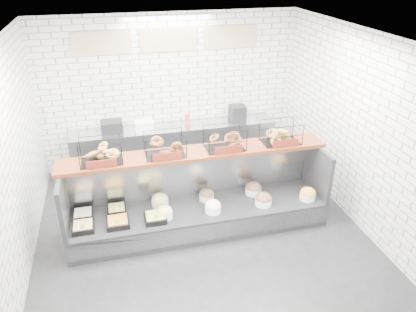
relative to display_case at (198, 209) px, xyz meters
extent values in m
plane|color=black|center=(0.01, -0.34, -0.33)|extent=(5.50, 5.50, 0.00)
cube|color=white|center=(0.01, 2.41, 1.17)|extent=(5.00, 0.02, 3.00)
cube|color=white|center=(-2.49, -0.34, 1.17)|extent=(0.02, 5.50, 3.00)
cube|color=white|center=(2.51, -0.34, 1.17)|extent=(0.02, 5.50, 3.00)
cube|color=white|center=(0.01, -0.34, 2.67)|extent=(5.00, 5.50, 0.02)
cube|color=beige|center=(-1.19, 2.38, 2.17)|extent=(1.05, 0.03, 0.42)
cube|color=beige|center=(0.01, 2.38, 2.17)|extent=(1.05, 0.03, 0.42)
cube|color=beige|center=(1.21, 2.38, 2.17)|extent=(1.05, 0.03, 0.42)
cube|color=black|center=(0.01, -0.04, -0.13)|extent=(4.00, 0.90, 0.40)
cube|color=#93969B|center=(0.01, -0.48, -0.11)|extent=(4.00, 0.03, 0.28)
cube|color=#93969B|center=(0.01, 0.37, 0.47)|extent=(4.00, 0.08, 0.80)
cube|color=black|center=(-1.96, -0.04, 0.47)|extent=(0.06, 0.90, 0.80)
cube|color=black|center=(1.98, -0.04, 0.47)|extent=(0.06, 0.90, 0.80)
cube|color=black|center=(-1.74, -0.20, 0.11)|extent=(0.30, 0.30, 0.08)
cube|color=#DCBC70|center=(-1.74, -0.20, 0.15)|extent=(0.26, 0.26, 0.04)
cube|color=#FDE058|center=(-1.74, -0.31, 0.20)|extent=(0.06, 0.01, 0.08)
cube|color=black|center=(-1.74, 0.12, 0.11)|extent=(0.29, 0.29, 0.08)
cube|color=silver|center=(-1.74, 0.12, 0.15)|extent=(0.25, 0.25, 0.04)
cube|color=#FDE058|center=(-1.74, 0.01, 0.20)|extent=(0.06, 0.01, 0.08)
cube|color=black|center=(-1.25, -0.21, 0.11)|extent=(0.32, 0.32, 0.08)
cube|color=orange|center=(-1.25, -0.21, 0.15)|extent=(0.27, 0.27, 0.04)
cube|color=#FDE058|center=(-1.25, -0.32, 0.20)|extent=(0.06, 0.01, 0.08)
cube|color=black|center=(-1.25, 0.12, 0.11)|extent=(0.28, 0.28, 0.08)
cube|color=#D2C96B|center=(-1.25, 0.12, 0.15)|extent=(0.24, 0.24, 0.04)
cube|color=#FDE058|center=(-1.25, 0.03, 0.20)|extent=(0.06, 0.01, 0.08)
cube|color=black|center=(-0.70, -0.23, 0.11)|extent=(0.32, 0.32, 0.08)
cube|color=#CBC767|center=(-0.70, -0.23, 0.15)|extent=(0.27, 0.27, 0.04)
cube|color=#FDE058|center=(-0.70, -0.34, 0.20)|extent=(0.06, 0.01, 0.08)
cylinder|color=white|center=(-0.56, -0.20, 0.13)|extent=(0.24, 0.24, 0.11)
ellipsoid|color=#DCCF70|center=(-0.56, -0.20, 0.19)|extent=(0.24, 0.24, 0.17)
cylinder|color=white|center=(-0.58, 0.14, 0.13)|extent=(0.27, 0.27, 0.11)
ellipsoid|color=#D5BE83|center=(-0.58, 0.14, 0.19)|extent=(0.26, 0.26, 0.18)
cylinder|color=white|center=(0.18, -0.23, 0.13)|extent=(0.25, 0.25, 0.11)
ellipsoid|color=white|center=(0.18, -0.23, 0.19)|extent=(0.24, 0.24, 0.17)
cylinder|color=white|center=(0.17, 0.13, 0.13)|extent=(0.24, 0.24, 0.11)
ellipsoid|color=brown|center=(0.17, 0.13, 0.19)|extent=(0.23, 0.23, 0.16)
cylinder|color=white|center=(1.00, -0.23, 0.13)|extent=(0.27, 0.27, 0.11)
ellipsoid|color=brown|center=(1.00, -0.23, 0.19)|extent=(0.26, 0.26, 0.18)
cylinder|color=white|center=(0.96, 0.12, 0.13)|extent=(0.27, 0.27, 0.11)
ellipsoid|color=brown|center=(0.96, 0.12, 0.19)|extent=(0.26, 0.26, 0.18)
cylinder|color=white|center=(1.75, -0.25, 0.13)|extent=(0.26, 0.26, 0.11)
ellipsoid|color=orange|center=(1.75, -0.25, 0.19)|extent=(0.25, 0.25, 0.18)
cube|color=#481D0F|center=(0.01, 0.18, 0.90)|extent=(4.10, 0.50, 0.06)
cube|color=black|center=(-1.37, 0.18, 1.10)|extent=(0.60, 0.38, 0.34)
cube|color=#5A1910|center=(-1.37, -0.02, 1.00)|extent=(0.42, 0.02, 0.11)
cube|color=black|center=(-0.45, 0.18, 1.10)|extent=(0.60, 0.38, 0.34)
cube|color=#5A1910|center=(-0.45, -0.02, 1.00)|extent=(0.42, 0.02, 0.11)
cube|color=black|center=(0.47, 0.18, 1.10)|extent=(0.60, 0.38, 0.34)
cube|color=#5A1910|center=(0.47, -0.02, 1.00)|extent=(0.42, 0.02, 0.11)
cube|color=black|center=(1.39, 0.18, 1.10)|extent=(0.60, 0.38, 0.34)
cube|color=#5A1910|center=(1.39, -0.02, 1.00)|extent=(0.42, 0.02, 0.11)
cube|color=#93969B|center=(0.01, 2.09, 0.12)|extent=(4.00, 0.60, 0.90)
cube|color=black|center=(-1.19, 2.03, 0.69)|extent=(0.40, 0.30, 0.24)
cube|color=silver|center=(-0.59, 2.04, 0.66)|extent=(0.35, 0.28, 0.18)
cylinder|color=#C33730|center=(0.27, 2.10, 0.68)|extent=(0.09, 0.09, 0.22)
cube|color=black|center=(1.30, 2.10, 0.72)|extent=(0.30, 0.30, 0.30)
camera|label=1|loc=(-1.15, -5.20, 3.65)|focal=35.00mm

